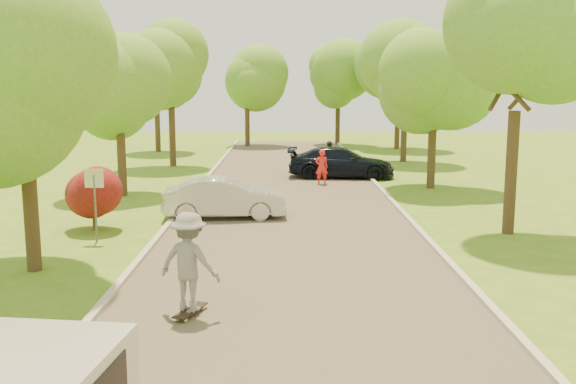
{
  "coord_description": "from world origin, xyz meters",
  "views": [
    {
      "loc": [
        -0.23,
        -14.6,
        4.6
      ],
      "look_at": [
        -0.11,
        5.13,
        1.3
      ],
      "focal_mm": 40.0,
      "sensor_mm": 36.0,
      "label": 1
    }
  ],
  "objects_px": {
    "person_olive": "(329,156)",
    "person_striped": "(322,167)",
    "street_sign": "(95,190)",
    "dark_sedan": "(341,163)",
    "skateboarder": "(189,262)",
    "silver_sedan": "(225,198)",
    "longboard": "(190,311)"
  },
  "relations": [
    {
      "from": "street_sign",
      "to": "skateboarder",
      "type": "height_order",
      "value": "street_sign"
    },
    {
      "from": "dark_sedan",
      "to": "skateboarder",
      "type": "bearing_deg",
      "value": 171.82
    },
    {
      "from": "street_sign",
      "to": "skateboarder",
      "type": "relative_size",
      "value": 1.09
    },
    {
      "from": "street_sign",
      "to": "person_olive",
      "type": "relative_size",
      "value": 1.34
    },
    {
      "from": "person_olive",
      "to": "person_striped",
      "type": "bearing_deg",
      "value": 58.54
    },
    {
      "from": "longboard",
      "to": "person_striped",
      "type": "distance_m",
      "value": 17.71
    },
    {
      "from": "person_striped",
      "to": "longboard",
      "type": "bearing_deg",
      "value": 72.99
    },
    {
      "from": "silver_sedan",
      "to": "skateboarder",
      "type": "bearing_deg",
      "value": 177.51
    },
    {
      "from": "street_sign",
      "to": "skateboarder",
      "type": "xyz_separation_m",
      "value": [
        3.68,
        -6.25,
        -0.43
      ]
    },
    {
      "from": "skateboarder",
      "to": "silver_sedan",
      "type": "bearing_deg",
      "value": -68.64
    },
    {
      "from": "silver_sedan",
      "to": "longboard",
      "type": "distance_m",
      "value": 9.7
    },
    {
      "from": "street_sign",
      "to": "silver_sedan",
      "type": "xyz_separation_m",
      "value": [
        3.5,
        3.43,
        -0.86
      ]
    },
    {
      "from": "silver_sedan",
      "to": "person_olive",
      "type": "xyz_separation_m",
      "value": [
        4.48,
        12.38,
        0.11
      ]
    },
    {
      "from": "person_olive",
      "to": "skateboarder",
      "type": "bearing_deg",
      "value": 55.32
    },
    {
      "from": "silver_sedan",
      "to": "person_striped",
      "type": "relative_size",
      "value": 2.62
    },
    {
      "from": "dark_sedan",
      "to": "skateboarder",
      "type": "xyz_separation_m",
      "value": [
        -4.75,
        -19.53,
        0.36
      ]
    },
    {
      "from": "street_sign",
      "to": "skateboarder",
      "type": "bearing_deg",
      "value": -59.52
    },
    {
      "from": "street_sign",
      "to": "longboard",
      "type": "height_order",
      "value": "street_sign"
    },
    {
      "from": "street_sign",
      "to": "person_striped",
      "type": "relative_size",
      "value": 1.34
    },
    {
      "from": "longboard",
      "to": "person_striped",
      "type": "bearing_deg",
      "value": -81.6
    },
    {
      "from": "longboard",
      "to": "person_striped",
      "type": "xyz_separation_m",
      "value": [
        3.65,
        17.32,
        0.7
      ]
    },
    {
      "from": "dark_sedan",
      "to": "person_striped",
      "type": "bearing_deg",
      "value": 158.99
    },
    {
      "from": "street_sign",
      "to": "person_olive",
      "type": "xyz_separation_m",
      "value": [
        7.98,
        15.81,
        -0.75
      ]
    },
    {
      "from": "skateboarder",
      "to": "person_striped",
      "type": "bearing_deg",
      "value": -81.6
    },
    {
      "from": "longboard",
      "to": "person_olive",
      "type": "height_order",
      "value": "person_olive"
    },
    {
      "from": "street_sign",
      "to": "longboard",
      "type": "xyz_separation_m",
      "value": [
        3.68,
        -6.25,
        -1.45
      ]
    },
    {
      "from": "person_striped",
      "to": "person_olive",
      "type": "bearing_deg",
      "value": -102.93
    },
    {
      "from": "skateboarder",
      "to": "person_striped",
      "type": "distance_m",
      "value": 17.7
    },
    {
      "from": "person_striped",
      "to": "person_olive",
      "type": "height_order",
      "value": "person_striped"
    },
    {
      "from": "longboard",
      "to": "dark_sedan",
      "type": "bearing_deg",
      "value": -83.37
    },
    {
      "from": "dark_sedan",
      "to": "longboard",
      "type": "distance_m",
      "value": 20.11
    },
    {
      "from": "dark_sedan",
      "to": "skateboarder",
      "type": "distance_m",
      "value": 20.1
    }
  ]
}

